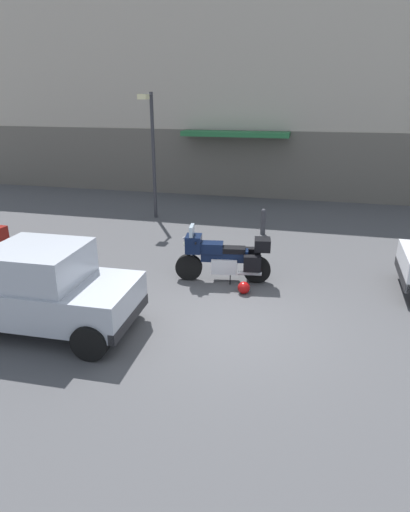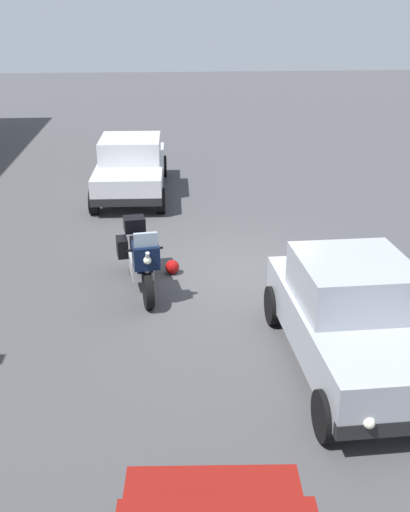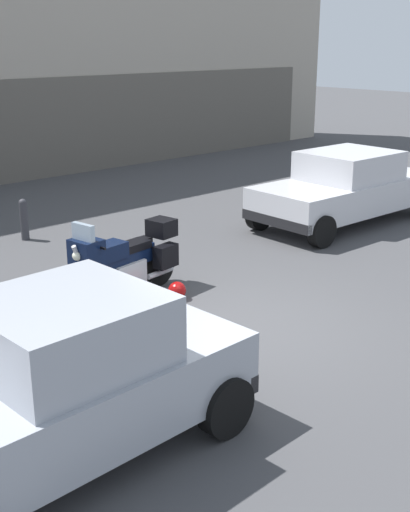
% 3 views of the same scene
% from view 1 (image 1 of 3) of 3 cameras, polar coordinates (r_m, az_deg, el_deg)
% --- Properties ---
extents(ground_plane, '(80.00, 80.00, 0.00)m').
position_cam_1_polar(ground_plane, '(8.64, 3.18, -8.67)').
color(ground_plane, '#424244').
extents(building_facade_rear, '(31.88, 3.40, 9.20)m').
position_cam_1_polar(building_facade_rear, '(19.88, 10.70, 21.08)').
color(building_facade_rear, '#A89E8E').
rests_on(building_facade_rear, ground).
extents(motorcycle, '(2.26, 0.90, 1.36)m').
position_cam_1_polar(motorcycle, '(10.22, 2.61, -0.09)').
color(motorcycle, black).
rests_on(motorcycle, ground).
extents(helmet, '(0.28, 0.28, 0.28)m').
position_cam_1_polar(helmet, '(9.78, 5.11, -4.16)').
color(helmet, '#990C0C').
rests_on(helmet, ground).
extents(car_hatchback_near, '(3.91, 1.88, 1.64)m').
position_cam_1_polar(car_hatchback_near, '(8.68, -21.21, -4.03)').
color(car_hatchback_near, '#9EA3AD').
rests_on(car_hatchback_near, ground).
extents(streetlamp_curbside, '(0.28, 0.94, 4.29)m').
position_cam_1_polar(streetlamp_curbside, '(15.41, -7.05, 14.46)').
color(streetlamp_curbside, '#2D2D33').
rests_on(streetlamp_curbside, ground).
extents(bollard_curbside, '(0.16, 0.16, 0.84)m').
position_cam_1_polar(bollard_curbside, '(13.93, 7.64, 4.58)').
color(bollard_curbside, '#333338').
rests_on(bollard_curbside, ground).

